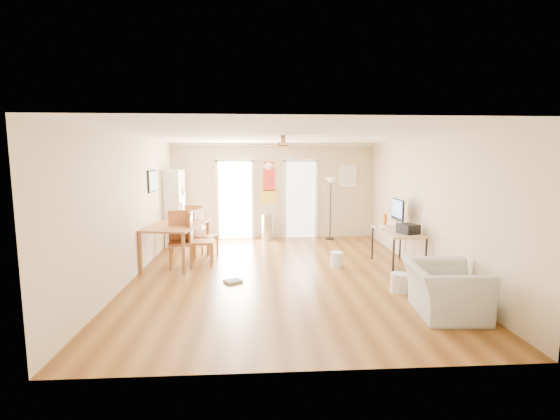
{
  "coord_description": "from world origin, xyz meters",
  "views": [
    {
      "loc": [
        -0.49,
        -7.3,
        2.19
      ],
      "look_at": [
        0.0,
        0.6,
        1.15
      ],
      "focal_mm": 25.28,
      "sensor_mm": 36.0,
      "label": 1
    }
  ],
  "objects": [
    {
      "name": "crown_molding",
      "position": [
        0.0,
        0.0,
        2.56
      ],
      "size": [
        5.5,
        7.0,
        0.08
      ],
      "primitive_type": null,
      "color": "white",
      "rests_on": "wall_back"
    },
    {
      "name": "ac_grille",
      "position": [
        2.05,
        3.47,
        1.7
      ],
      "size": [
        0.5,
        0.04,
        0.6
      ],
      "primitive_type": "cube",
      "color": "white",
      "rests_on": "wall_back"
    },
    {
      "name": "ceiling",
      "position": [
        0.0,
        0.0,
        2.6
      ],
      "size": [
        5.5,
        7.0,
        0.0
      ],
      "primitive_type": null,
      "color": "silver",
      "rests_on": "floor"
    },
    {
      "name": "wastebasket_a",
      "position": [
        1.15,
        0.46,
        0.15
      ],
      "size": [
        0.28,
        0.28,
        0.29
      ],
      "primitive_type": "cylinder",
      "rotation": [
        0.0,
        0.0,
        -0.1
      ],
      "color": "white",
      "rests_on": "floor"
    },
    {
      "name": "kitchen_doorway",
      "position": [
        -1.05,
        3.48,
        1.05
      ],
      "size": [
        0.9,
        0.1,
        2.1
      ],
      "primitive_type": null,
      "color": "white",
      "rests_on": "wall_back"
    },
    {
      "name": "trash_can",
      "position": [
        -0.18,
        3.16,
        0.35
      ],
      "size": [
        0.4,
        0.4,
        0.7
      ],
      "primitive_type": "cylinder",
      "rotation": [
        0.0,
        0.0,
        -0.27
      ],
      "color": "silver",
      "rests_on": "floor"
    },
    {
      "name": "printer",
      "position": [
        2.45,
        0.03,
        0.84
      ],
      "size": [
        0.41,
        0.44,
        0.18
      ],
      "primitive_type": "cube",
      "rotation": [
        0.0,
        0.0,
        0.34
      ],
      "color": "black",
      "rests_on": "computer_desk"
    },
    {
      "name": "wall_left",
      "position": [
        -2.75,
        0.0,
        1.3
      ],
      "size": [
        0.04,
        7.0,
        2.6
      ],
      "primitive_type": null,
      "color": "beige",
      "rests_on": "floor"
    },
    {
      "name": "bookshelf",
      "position": [
        -2.54,
        2.77,
        0.95
      ],
      "size": [
        0.56,
        0.92,
        1.9
      ],
      "primitive_type": null,
      "rotation": [
        0.0,
        0.0,
        -0.22
      ],
      "color": "silver",
      "rests_on": "floor"
    },
    {
      "name": "bathroom_doorway",
      "position": [
        0.75,
        3.48,
        1.05
      ],
      "size": [
        0.8,
        0.1,
        2.1
      ],
      "primitive_type": null,
      "color": "white",
      "rests_on": "wall_back"
    },
    {
      "name": "dining_chair_far",
      "position": [
        -2.01,
        2.62,
        0.52
      ],
      "size": [
        0.45,
        0.45,
        1.04
      ],
      "primitive_type": null,
      "rotation": [
        0.0,
        0.0,
        3.07
      ],
      "color": "#A97736",
      "rests_on": "floor"
    },
    {
      "name": "keyboard",
      "position": [
        2.2,
        0.8,
        0.75
      ],
      "size": [
        0.24,
        0.43,
        0.02
      ],
      "primitive_type": "cube",
      "rotation": [
        0.0,
        0.0,
        -0.27
      ],
      "color": "silver",
      "rests_on": "computer_desk"
    },
    {
      "name": "dining_table",
      "position": [
        -2.15,
        0.92,
        0.41
      ],
      "size": [
        1.28,
        1.8,
        0.82
      ],
      "primitive_type": null,
      "rotation": [
        0.0,
        0.0,
        -0.19
      ],
      "color": "#AD6B37",
      "rests_on": "floor"
    },
    {
      "name": "armchair",
      "position": [
        2.15,
        -2.12,
        0.35
      ],
      "size": [
        1.05,
        1.17,
        0.71
      ],
      "primitive_type": "imported",
      "rotation": [
        0.0,
        0.0,
        1.48
      ],
      "color": "#ADADA8",
      "rests_on": "floor"
    },
    {
      "name": "wall_front",
      "position": [
        0.0,
        -3.5,
        1.3
      ],
      "size": [
        5.5,
        0.04,
        2.6
      ],
      "primitive_type": null,
      "color": "beige",
      "rests_on": "floor"
    },
    {
      "name": "floor_cloth",
      "position": [
        -0.9,
        -0.49,
        0.02
      ],
      "size": [
        0.37,
        0.34,
        0.04
      ],
      "primitive_type": "cube",
      "rotation": [
        0.0,
        0.0,
        0.52
      ],
      "color": "gray",
      "rests_on": "floor"
    },
    {
      "name": "dining_chair_near",
      "position": [
        -2.01,
        0.56,
        0.56
      ],
      "size": [
        0.54,
        0.54,
        1.13
      ],
      "primitive_type": null,
      "rotation": [
        0.0,
        0.0,
        0.18
      ],
      "color": "#AC6537",
      "rests_on": "floor"
    },
    {
      "name": "wall_decal",
      "position": [
        -0.13,
        3.48,
        1.55
      ],
      "size": [
        0.46,
        0.03,
        1.1
      ],
      "primitive_type": "cube",
      "color": "red",
      "rests_on": "wall_back"
    },
    {
      "name": "computer_desk",
      "position": [
        2.35,
        0.31,
        0.37
      ],
      "size": [
        0.7,
        1.39,
        0.75
      ],
      "primitive_type": null,
      "color": "tan",
      "rests_on": "floor"
    },
    {
      "name": "dining_chair_right_a",
      "position": [
        -1.6,
        1.39,
        0.52
      ],
      "size": [
        0.54,
        0.54,
        1.05
      ],
      "primitive_type": null,
      "rotation": [
        0.0,
        0.0,
        1.29
      ],
      "color": "#975C30",
      "rests_on": "floor"
    },
    {
      "name": "torchiere_lamp",
      "position": [
        1.52,
        3.15,
        0.84
      ],
      "size": [
        0.4,
        0.4,
        1.68
      ],
      "primitive_type": null,
      "rotation": [
        0.0,
        0.0,
        0.34
      ],
      "color": "black",
      "rests_on": "floor"
    },
    {
      "name": "imac",
      "position": [
        2.47,
        0.68,
        1.05
      ],
      "size": [
        0.25,
        0.65,
        0.6
      ],
      "primitive_type": null,
      "rotation": [
        0.0,
        0.0,
        -0.25
      ],
      "color": "black",
      "rests_on": "computer_desk"
    },
    {
      "name": "ceiling_fan",
      "position": [
        0.0,
        -0.3,
        2.43
      ],
      "size": [
        1.24,
        1.24,
        0.2
      ],
      "primitive_type": null,
      "color": "#593819",
      "rests_on": "ceiling"
    },
    {
      "name": "framed_poster",
      "position": [
        -2.73,
        1.4,
        1.7
      ],
      "size": [
        0.04,
        0.66,
        0.48
      ],
      "primitive_type": "cube",
      "color": "black",
      "rests_on": "wall_left"
    },
    {
      "name": "orange_bottle",
      "position": [
        2.3,
        0.97,
        0.87
      ],
      "size": [
        0.1,
        0.1,
        0.25
      ],
      "primitive_type": "cylinder",
      "rotation": [
        0.0,
        0.0,
        0.22
      ],
      "color": "#CF5D12",
      "rests_on": "computer_desk"
    },
    {
      "name": "wall_right",
      "position": [
        2.75,
        0.0,
        1.3
      ],
      "size": [
        0.04,
        7.0,
        2.6
      ],
      "primitive_type": null,
      "color": "beige",
      "rests_on": "floor"
    },
    {
      "name": "dining_chair_right_b",
      "position": [
        -1.6,
        0.68,
        0.56
      ],
      "size": [
        0.48,
        0.48,
        1.11
      ],
      "primitive_type": null,
      "rotation": [
        0.0,
        0.0,
        1.62
      ],
      "color": "#A77136",
      "rests_on": "floor"
    },
    {
      "name": "wastebasket_b",
      "position": [
        1.85,
        -1.18,
        0.16
      ],
      "size": [
        0.3,
        0.3,
        0.32
      ],
      "primitive_type": "cylinder",
      "rotation": [
        0.0,
        0.0,
        -0.08
      ],
      "color": "silver",
      "rests_on": "floor"
    },
    {
      "name": "wall_back",
      "position": [
        0.0,
        3.5,
        1.3
      ],
      "size": [
        5.5,
        0.04,
        2.6
      ],
      "primitive_type": null,
      "color": "beige",
      "rests_on": "floor"
    },
    {
      "name": "floor",
      "position": [
        0.0,
        0.0,
        0.0
      ],
      "size": [
        7.0,
        7.0,
        0.0
      ],
      "primitive_type": "plane",
      "color": "brown",
      "rests_on": "ground"
    }
  ]
}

